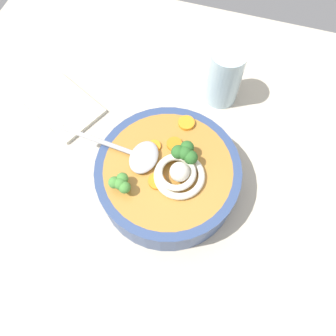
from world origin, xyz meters
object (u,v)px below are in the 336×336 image
soup_spoon (136,154)px  drinking_glass (224,77)px  noodle_pile (178,176)px  folded_napkin (63,106)px  soup_bowl (168,176)px

soup_spoon → drinking_glass: 23.39cm
noodle_pile → soup_spoon: noodle_pile is taller
noodle_pile → folded_napkin: size_ratio=0.61×
drinking_glass → folded_napkin: 31.90cm
soup_bowl → folded_napkin: (24.75, -9.88, -3.12)cm
noodle_pile → soup_spoon: (7.50, -1.84, -0.30)cm
noodle_pile → folded_napkin: noodle_pile is taller
noodle_pile → soup_spoon: 7.73cm
soup_spoon → drinking_glass: size_ratio=1.49×
drinking_glass → noodle_pile: bearing=84.0°
soup_bowl → soup_spoon: bearing=-5.0°
soup_bowl → noodle_pile: (-2.01, 1.36, 4.39)cm
soup_spoon → folded_napkin: size_ratio=1.20×
soup_bowl → noodle_pile: bearing=145.8°
soup_bowl → soup_spoon: (5.49, -0.48, 4.09)cm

